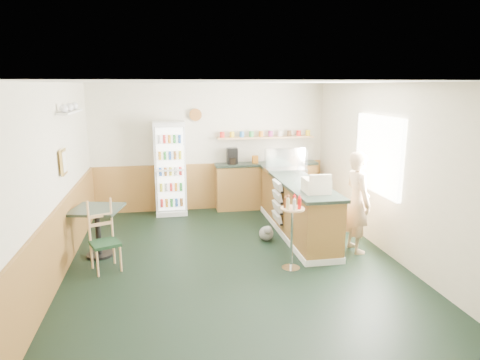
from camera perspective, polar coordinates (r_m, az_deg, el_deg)
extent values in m
plane|color=black|center=(6.72, -0.97, -10.79)|extent=(6.00, 6.00, 0.00)
cube|color=beige|center=(9.24, -4.03, 4.39)|extent=(5.00, 0.02, 2.70)
cube|color=beige|center=(6.41, -23.76, -0.33)|extent=(0.02, 6.00, 2.70)
cube|color=beige|center=(7.14, 19.29, 1.27)|extent=(0.02, 6.00, 2.70)
cube|color=white|center=(6.16, -1.06, 13.01)|extent=(5.00, 6.00, 0.02)
cube|color=#AC7A37|center=(9.36, -3.92, -0.80)|extent=(4.98, 0.05, 1.00)
cube|color=#AC7A37|center=(6.63, -22.77, -7.50)|extent=(0.05, 5.98, 1.00)
cube|color=white|center=(7.34, 17.93, 3.25)|extent=(0.06, 1.45, 1.25)
cube|color=gold|center=(6.84, -22.48, 2.25)|extent=(0.03, 0.32, 0.38)
cube|color=white|center=(7.24, -21.74, 8.43)|extent=(0.18, 1.20, 0.03)
cylinder|color=#965A25|center=(9.07, -5.95, 8.65)|extent=(0.26, 0.04, 0.26)
cube|color=#AC7A37|center=(7.84, 7.53, -3.73)|extent=(0.60, 2.95, 0.95)
cube|color=white|center=(7.97, 7.44, -6.66)|extent=(0.64, 2.97, 0.10)
cube|color=#26352C|center=(7.72, 7.64, -0.09)|extent=(0.68, 3.01, 0.05)
cube|color=#AC7A37|center=(9.41, 3.48, -0.88)|extent=(2.20, 0.38, 0.95)
cube|color=#26352C|center=(9.30, 3.52, 2.17)|extent=(2.24, 0.42, 0.05)
cube|color=tan|center=(9.29, 3.45, 5.69)|extent=(2.10, 0.22, 0.04)
cube|color=black|center=(9.12, -1.05, 3.23)|extent=(0.22, 0.18, 0.34)
cylinder|color=#B2664C|center=(9.11, -2.39, 6.06)|extent=(0.10, 0.10, 0.12)
cylinder|color=#B2664C|center=(9.14, -1.07, 6.10)|extent=(0.10, 0.10, 0.12)
cylinder|color=#B2664C|center=(9.17, 0.24, 6.12)|extent=(0.10, 0.10, 0.12)
cylinder|color=#B2664C|center=(9.22, 1.53, 6.15)|extent=(0.10, 0.10, 0.12)
cylinder|color=#B2664C|center=(9.26, 2.82, 6.17)|extent=(0.10, 0.10, 0.12)
cylinder|color=#B2664C|center=(9.31, 4.09, 6.19)|extent=(0.10, 0.10, 0.12)
cylinder|color=#B2664C|center=(9.36, 5.35, 6.20)|extent=(0.10, 0.10, 0.12)
cylinder|color=#B2664C|center=(9.42, 6.60, 6.21)|extent=(0.10, 0.10, 0.12)
cylinder|color=#B2664C|center=(9.49, 7.83, 6.22)|extent=(0.10, 0.10, 0.12)
cylinder|color=#B2664C|center=(9.55, 9.04, 6.23)|extent=(0.10, 0.10, 0.12)
cube|color=silver|center=(9.03, -9.30, 1.59)|extent=(0.64, 0.45, 1.93)
cube|color=white|center=(8.80, -9.27, 1.37)|extent=(0.53, 0.02, 1.71)
cube|color=silver|center=(8.73, -9.26, 1.28)|extent=(0.58, 0.02, 1.77)
cube|color=silver|center=(8.42, 6.07, 1.38)|extent=(0.78, 0.41, 0.05)
cube|color=silver|center=(8.38, 6.10, 2.86)|extent=(0.76, 0.39, 0.39)
cube|color=beige|center=(6.81, 10.11, -0.72)|extent=(0.39, 0.41, 0.22)
imported|color=tan|center=(7.12, 15.40, -2.85)|extent=(0.42, 0.57, 1.65)
cylinder|color=silver|center=(6.51, 6.80, -11.57)|extent=(0.27, 0.27, 0.02)
cylinder|color=silver|center=(6.34, 6.91, -7.79)|extent=(0.04, 0.04, 0.91)
cylinder|color=tan|center=(6.19, 7.02, -3.82)|extent=(0.35, 0.35, 0.02)
cylinder|color=red|center=(6.22, 7.93, -2.93)|extent=(0.05, 0.05, 0.16)
cylinder|color=red|center=(6.27, 7.26, -2.77)|extent=(0.05, 0.05, 0.16)
cylinder|color=red|center=(6.25, 6.43, -2.80)|extent=(0.05, 0.05, 0.16)
cylinder|color=red|center=(6.17, 6.04, -2.99)|extent=(0.05, 0.05, 0.16)
cylinder|color=red|center=(6.09, 6.41, -3.22)|extent=(0.05, 0.05, 0.16)
cylinder|color=red|center=(6.07, 7.26, -3.29)|extent=(0.05, 0.05, 0.16)
cylinder|color=red|center=(6.13, 7.94, -3.16)|extent=(0.05, 0.05, 0.16)
cube|color=black|center=(7.82, 5.08, -5.44)|extent=(0.05, 0.48, 0.03)
cube|color=silver|center=(7.79, 4.95, -4.96)|extent=(0.10, 0.44, 0.16)
cube|color=black|center=(7.76, 5.11, -4.06)|extent=(0.05, 0.48, 0.03)
cube|color=silver|center=(7.74, 4.98, -3.57)|extent=(0.10, 0.44, 0.16)
cube|color=black|center=(7.71, 5.14, -2.66)|extent=(0.05, 0.48, 0.03)
cube|color=silver|center=(7.69, 5.01, -2.16)|extent=(0.10, 0.44, 0.16)
cube|color=black|center=(7.66, 5.17, -1.23)|extent=(0.05, 0.48, 0.03)
cube|color=silver|center=(7.64, 5.04, -0.73)|extent=(0.10, 0.44, 0.16)
cylinder|color=black|center=(7.26, -18.18, -9.43)|extent=(0.41, 0.41, 0.04)
cylinder|color=black|center=(7.13, -18.38, -6.66)|extent=(0.08, 0.08, 0.72)
cube|color=#26352C|center=(7.02, -18.59, -3.73)|extent=(0.86, 0.86, 0.04)
cube|color=black|center=(6.57, -17.55, -8.07)|extent=(0.50, 0.50, 0.05)
cylinder|color=tan|center=(6.52, -19.06, -10.34)|extent=(0.03, 0.03, 0.40)
cylinder|color=tan|center=(6.48, -16.14, -10.29)|extent=(0.03, 0.03, 0.40)
cylinder|color=tan|center=(6.82, -18.65, -9.27)|extent=(0.03, 0.03, 0.40)
cylinder|color=tan|center=(6.78, -15.86, -9.22)|extent=(0.03, 0.03, 0.40)
cube|color=tan|center=(6.64, -17.55, -5.03)|extent=(0.34, 0.17, 0.62)
sphere|color=gray|center=(7.53, 3.51, -7.13)|extent=(0.25, 0.25, 0.25)
sphere|color=gray|center=(7.39, 3.75, -6.70)|extent=(0.15, 0.15, 0.15)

